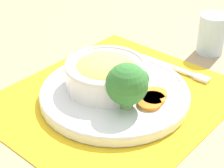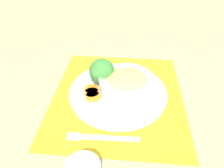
# 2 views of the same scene
# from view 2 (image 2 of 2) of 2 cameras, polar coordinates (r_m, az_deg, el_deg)

# --- Properties ---
(ground_plane) EXTENTS (4.00, 4.00, 0.00)m
(ground_plane) POSITION_cam_2_polar(r_m,az_deg,el_deg) (0.69, 1.55, -3.01)
(ground_plane) COLOR tan
(placemat) EXTENTS (0.49, 0.44, 0.00)m
(placemat) POSITION_cam_2_polar(r_m,az_deg,el_deg) (0.69, 1.55, -2.88)
(placemat) COLOR yellow
(placemat) RESTS_ON ground_plane
(plate) EXTENTS (0.30, 0.30, 0.02)m
(plate) POSITION_cam_2_polar(r_m,az_deg,el_deg) (0.68, 1.57, -2.03)
(plate) COLOR white
(plate) RESTS_ON placemat
(bowl) EXTENTS (0.17, 0.17, 0.06)m
(bowl) POSITION_cam_2_polar(r_m,az_deg,el_deg) (0.65, 3.79, 0.01)
(bowl) COLOR silver
(bowl) RESTS_ON plate
(broccoli_floret) EXTENTS (0.08, 0.08, 0.09)m
(broccoli_floret) POSITION_cam_2_polar(r_m,az_deg,el_deg) (0.67, -2.71, 3.31)
(broccoli_floret) COLOR #759E51
(broccoli_floret) RESTS_ON plate
(carrot_slice_near) EXTENTS (0.05, 0.05, 0.01)m
(carrot_slice_near) POSITION_cam_2_polar(r_m,az_deg,el_deg) (0.68, -5.36, -1.41)
(carrot_slice_near) COLOR orange
(carrot_slice_near) RESTS_ON plate
(carrot_slice_middle) EXTENTS (0.05, 0.05, 0.01)m
(carrot_slice_middle) POSITION_cam_2_polar(r_m,az_deg,el_deg) (0.66, -5.33, -2.36)
(carrot_slice_middle) COLOR orange
(carrot_slice_middle) RESTS_ON plate
(carrot_slice_far) EXTENTS (0.05, 0.05, 0.01)m
(carrot_slice_far) POSITION_cam_2_polar(r_m,az_deg,el_deg) (0.65, -4.97, -3.30)
(carrot_slice_far) COLOR orange
(carrot_slice_far) RESTS_ON plate
(fork) EXTENTS (0.04, 0.18, 0.01)m
(fork) POSITION_cam_2_polar(r_m,az_deg,el_deg) (0.56, -4.22, -13.80)
(fork) COLOR silver
(fork) RESTS_ON placemat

